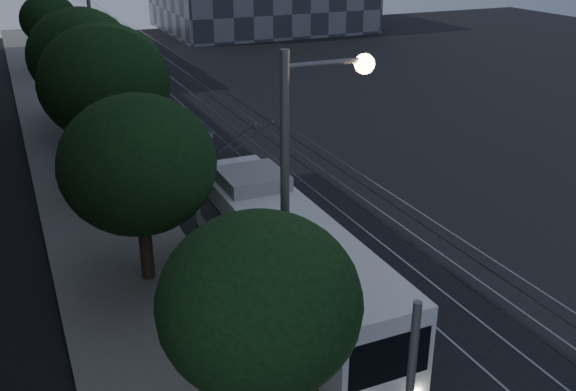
# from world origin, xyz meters

# --- Properties ---
(ground) EXTENTS (120.00, 120.00, 0.00)m
(ground) POSITION_xyz_m (0.00, 0.00, 0.00)
(ground) COLOR black
(ground) RESTS_ON ground
(sidewalk) EXTENTS (5.00, 90.00, 0.15)m
(sidewalk) POSITION_xyz_m (-7.50, 20.00, 0.07)
(sidewalk) COLOR slate
(sidewalk) RESTS_ON ground
(tram_rails) EXTENTS (4.52, 90.00, 0.02)m
(tram_rails) POSITION_xyz_m (2.50, 20.00, 0.01)
(tram_rails) COLOR gray
(tram_rails) RESTS_ON ground
(overhead_wires) EXTENTS (2.23, 90.00, 6.00)m
(overhead_wires) POSITION_xyz_m (-4.97, 20.00, 3.47)
(overhead_wires) COLOR black
(overhead_wires) RESTS_ON ground
(trolleybus) EXTENTS (2.66, 12.06, 5.63)m
(trolleybus) POSITION_xyz_m (-3.34, -0.63, 1.65)
(trolleybus) COLOR silver
(trolleybus) RESTS_ON ground
(pickup_silver) EXTENTS (4.48, 6.06, 1.53)m
(pickup_silver) POSITION_xyz_m (-2.70, 13.26, 0.77)
(pickup_silver) COLOR gray
(pickup_silver) RESTS_ON ground
(car_white_a) EXTENTS (3.00, 4.55, 1.44)m
(car_white_a) POSITION_xyz_m (-4.30, 19.00, 0.72)
(car_white_a) COLOR silver
(car_white_a) RESTS_ON ground
(car_white_b) EXTENTS (2.47, 4.68, 1.29)m
(car_white_b) POSITION_xyz_m (-2.80, 19.50, 0.65)
(car_white_b) COLOR silver
(car_white_b) RESTS_ON ground
(car_white_c) EXTENTS (2.49, 4.72, 1.48)m
(car_white_c) POSITION_xyz_m (-2.70, 26.27, 0.74)
(car_white_c) COLOR silver
(car_white_c) RESTS_ON ground
(car_white_d) EXTENTS (2.40, 4.56, 1.48)m
(car_white_d) POSITION_xyz_m (-3.22, 32.43, 0.74)
(car_white_d) COLOR silver
(car_white_d) RESTS_ON ground
(tree_0) EXTENTS (4.14, 4.14, 6.13)m
(tree_0) POSITION_xyz_m (-6.50, -6.52, 4.24)
(tree_0) COLOR #32231B
(tree_0) RESTS_ON ground
(tree_1) EXTENTS (4.99, 4.99, 6.47)m
(tree_1) POSITION_xyz_m (-7.00, 2.62, 4.21)
(tree_1) COLOR #32231B
(tree_1) RESTS_ON ground
(tree_2) EXTENTS (5.66, 5.66, 7.47)m
(tree_2) POSITION_xyz_m (-6.50, 11.59, 4.91)
(tree_2) COLOR #32231B
(tree_2) RESTS_ON ground
(tree_3) EXTENTS (5.63, 5.63, 7.32)m
(tree_3) POSITION_xyz_m (-6.50, 19.16, 4.78)
(tree_3) COLOR #32231B
(tree_3) RESTS_ON ground
(tree_4) EXTENTS (4.19, 4.19, 6.16)m
(tree_4) POSITION_xyz_m (-6.80, 24.00, 4.25)
(tree_4) COLOR #32231B
(tree_4) RESTS_ON ground
(tree_5) EXTENTS (4.46, 4.46, 6.36)m
(tree_5) POSITION_xyz_m (-6.50, 38.40, 4.33)
(tree_5) COLOR #32231B
(tree_5) RESTS_ON ground
(streetlamp_near) EXTENTS (2.19, 0.44, 8.90)m
(streetlamp_near) POSITION_xyz_m (-4.80, -4.83, 5.42)
(streetlamp_near) COLOR slate
(streetlamp_near) RESTS_ON ground
(streetlamp_far) EXTENTS (2.42, 0.44, 9.98)m
(streetlamp_far) POSITION_xyz_m (-5.39, 19.25, 6.01)
(streetlamp_far) COLOR slate
(streetlamp_far) RESTS_ON ground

